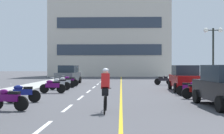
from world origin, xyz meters
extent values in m
plane|color=#47474C|center=(0.00, 21.00, 0.00)|extent=(140.00, 140.00, 0.00)
cube|color=#A8A8A3|center=(-7.20, 24.00, 0.06)|extent=(2.40, 72.00, 0.12)
cube|color=#A8A8A3|center=(7.20, 24.00, 0.06)|extent=(2.40, 72.00, 0.12)
cube|color=silver|center=(-2.00, 6.00, 0.00)|extent=(0.14, 2.20, 0.01)
cube|color=silver|center=(-2.00, 10.00, 0.00)|extent=(0.14, 2.20, 0.01)
cube|color=silver|center=(-2.00, 14.00, 0.00)|extent=(0.14, 2.20, 0.01)
cube|color=silver|center=(-2.00, 18.00, 0.00)|extent=(0.14, 2.20, 0.01)
cube|color=silver|center=(-2.00, 22.00, 0.00)|extent=(0.14, 2.20, 0.01)
cube|color=silver|center=(-2.00, 26.00, 0.00)|extent=(0.14, 2.20, 0.01)
cube|color=silver|center=(-2.00, 30.00, 0.00)|extent=(0.14, 2.20, 0.01)
cube|color=silver|center=(-2.00, 34.00, 0.00)|extent=(0.14, 2.20, 0.01)
cube|color=silver|center=(-2.00, 38.00, 0.00)|extent=(0.14, 2.20, 0.01)
cube|color=silver|center=(-2.00, 42.00, 0.00)|extent=(0.14, 2.20, 0.01)
cube|color=silver|center=(-2.00, 46.00, 0.00)|extent=(0.14, 2.20, 0.01)
cube|color=gold|center=(0.25, 24.00, 0.00)|extent=(0.12, 66.00, 0.01)
cube|color=beige|center=(-1.71, 48.53, 7.28)|extent=(20.10, 7.07, 14.55)
cube|color=#2D3847|center=(-1.71, 44.95, 4.37)|extent=(16.88, 0.10, 1.75)
cube|color=#2D3847|center=(-1.71, 44.95, 8.73)|extent=(16.88, 0.10, 1.75)
cylinder|color=black|center=(7.34, 20.56, 2.40)|extent=(0.14, 0.14, 4.56)
cylinder|color=black|center=(7.34, 20.56, 4.53)|extent=(1.10, 0.08, 0.08)
sphere|color=white|center=(6.79, 20.56, 4.53)|extent=(0.36, 0.36, 0.36)
sphere|color=white|center=(7.89, 20.56, 4.53)|extent=(0.36, 0.36, 0.36)
cylinder|color=black|center=(3.86, 11.84, 0.32)|extent=(0.26, 0.65, 0.64)
cylinder|color=black|center=(4.05, 9.05, 0.32)|extent=(0.26, 0.65, 0.64)
cylinder|color=black|center=(3.96, 20.08, 0.32)|extent=(0.24, 0.65, 0.64)
cylinder|color=black|center=(5.66, 20.03, 0.32)|extent=(0.24, 0.65, 0.64)
cylinder|color=black|center=(3.88, 17.28, 0.32)|extent=(0.24, 0.65, 0.64)
cylinder|color=black|center=(5.58, 17.23, 0.32)|extent=(0.24, 0.65, 0.64)
cube|color=maroon|center=(4.77, 18.65, 0.72)|extent=(1.82, 4.25, 0.80)
cube|color=#1E2833|center=(4.77, 18.65, 1.47)|extent=(1.62, 2.24, 0.70)
cylinder|color=black|center=(-5.68, 27.79, 0.32)|extent=(0.26, 0.65, 0.64)
cylinder|color=black|center=(-3.98, 27.70, 0.32)|extent=(0.26, 0.65, 0.64)
cylinder|color=black|center=(-5.83, 25.00, 0.32)|extent=(0.26, 0.65, 0.64)
cylinder|color=black|center=(-4.14, 24.90, 0.32)|extent=(0.26, 0.65, 0.64)
cube|color=#4C5156|center=(-4.91, 26.35, 0.72)|extent=(1.93, 4.29, 0.80)
cube|color=#1E2833|center=(-4.91, 26.35, 1.47)|extent=(1.68, 2.28, 0.70)
cylinder|color=black|center=(-3.67, 9.10, 0.30)|extent=(0.61, 0.20, 0.60)
cube|color=#590C59|center=(-4.21, 9.20, 0.52)|extent=(0.94, 0.43, 0.28)
ellipsoid|color=#590C59|center=(-4.40, 9.24, 0.74)|extent=(0.48, 0.31, 0.22)
cube|color=black|center=(-3.96, 9.16, 0.72)|extent=(0.48, 0.31, 0.10)
cylinder|color=black|center=(-5.01, 11.54, 0.30)|extent=(0.60, 0.27, 0.60)
cylinder|color=black|center=(-3.96, 11.86, 0.30)|extent=(0.60, 0.27, 0.60)
cube|color=navy|center=(-4.49, 11.70, 0.52)|extent=(0.94, 0.53, 0.28)
ellipsoid|color=navy|center=(-4.68, 11.64, 0.74)|extent=(0.49, 0.36, 0.22)
cube|color=black|center=(-4.25, 11.77, 0.72)|extent=(0.49, 0.36, 0.10)
cylinder|color=silver|center=(-5.01, 11.54, 0.90)|extent=(0.20, 0.58, 0.03)
cylinder|color=black|center=(4.90, 13.74, 0.30)|extent=(0.61, 0.17, 0.60)
cylinder|color=black|center=(3.80, 13.62, 0.30)|extent=(0.61, 0.17, 0.60)
cube|color=maroon|center=(4.35, 13.68, 0.52)|extent=(0.93, 0.38, 0.28)
ellipsoid|color=maroon|center=(4.55, 13.70, 0.74)|extent=(0.46, 0.29, 0.22)
cube|color=black|center=(4.10, 13.65, 0.72)|extent=(0.46, 0.29, 0.10)
cylinder|color=silver|center=(4.90, 13.74, 0.90)|extent=(0.10, 0.60, 0.03)
cylinder|color=black|center=(4.86, 14.97, 0.30)|extent=(0.60, 0.29, 0.60)
cylinder|color=black|center=(3.82, 15.32, 0.30)|extent=(0.60, 0.29, 0.60)
cube|color=#590C59|center=(4.34, 15.14, 0.52)|extent=(0.94, 0.56, 0.28)
ellipsoid|color=#590C59|center=(4.53, 15.08, 0.74)|extent=(0.49, 0.37, 0.22)
cube|color=black|center=(4.11, 15.22, 0.72)|extent=(0.49, 0.37, 0.10)
cylinder|color=silver|center=(4.86, 14.97, 0.90)|extent=(0.22, 0.58, 0.03)
cylinder|color=black|center=(-4.73, 16.58, 0.30)|extent=(0.60, 0.12, 0.60)
cylinder|color=black|center=(-3.63, 16.61, 0.30)|extent=(0.60, 0.12, 0.60)
cube|color=#590C59|center=(-4.18, 16.60, 0.52)|extent=(0.91, 0.30, 0.28)
ellipsoid|color=#590C59|center=(-4.38, 16.59, 0.74)|extent=(0.45, 0.25, 0.22)
cube|color=black|center=(-3.93, 16.60, 0.72)|extent=(0.45, 0.25, 0.10)
cylinder|color=silver|center=(-4.73, 16.58, 0.90)|extent=(0.05, 0.60, 0.03)
cylinder|color=black|center=(-4.82, 19.24, 0.30)|extent=(0.61, 0.21, 0.60)
cylinder|color=black|center=(-3.74, 19.03, 0.30)|extent=(0.61, 0.21, 0.60)
cube|color=#B2B2B7|center=(-4.28, 19.14, 0.52)|extent=(0.94, 0.45, 0.28)
ellipsoid|color=#B2B2B7|center=(-4.47, 19.18, 0.74)|extent=(0.48, 0.32, 0.22)
cube|color=black|center=(-4.03, 19.09, 0.72)|extent=(0.48, 0.32, 0.10)
cylinder|color=silver|center=(-4.82, 19.24, 0.90)|extent=(0.14, 0.59, 0.03)
cylinder|color=black|center=(-4.79, 21.06, 0.30)|extent=(0.61, 0.20, 0.60)
cylinder|color=black|center=(-3.71, 21.24, 0.30)|extent=(0.61, 0.20, 0.60)
cube|color=#B2B2B7|center=(-4.25, 21.15, 0.52)|extent=(0.93, 0.42, 0.28)
ellipsoid|color=#B2B2B7|center=(-4.45, 21.12, 0.74)|extent=(0.47, 0.31, 0.22)
cube|color=black|center=(-4.00, 21.19, 0.72)|extent=(0.47, 0.31, 0.10)
cylinder|color=silver|center=(-4.79, 21.06, 0.90)|extent=(0.13, 0.60, 0.03)
cylinder|color=black|center=(-4.80, 23.25, 0.30)|extent=(0.61, 0.22, 0.60)
cylinder|color=black|center=(-3.73, 23.04, 0.30)|extent=(0.61, 0.22, 0.60)
cube|color=#590C59|center=(-4.26, 23.14, 0.52)|extent=(0.94, 0.45, 0.28)
ellipsoid|color=#590C59|center=(-4.46, 23.18, 0.74)|extent=(0.48, 0.32, 0.22)
cube|color=black|center=(-4.02, 23.09, 0.72)|extent=(0.48, 0.32, 0.10)
cylinder|color=silver|center=(-4.80, 23.25, 0.90)|extent=(0.15, 0.59, 0.03)
cylinder|color=black|center=(4.73, 25.03, 0.30)|extent=(0.61, 0.17, 0.60)
cylinder|color=black|center=(3.64, 25.16, 0.30)|extent=(0.61, 0.17, 0.60)
cube|color=black|center=(4.19, 25.09, 0.52)|extent=(0.93, 0.39, 0.28)
ellipsoid|color=black|center=(4.39, 25.07, 0.74)|extent=(0.47, 0.29, 0.22)
cube|color=black|center=(3.94, 25.12, 0.72)|extent=(0.47, 0.29, 0.10)
cylinder|color=silver|center=(4.73, 25.03, 0.90)|extent=(0.10, 0.60, 0.03)
torus|color=black|center=(-0.35, 9.50, 0.34)|extent=(0.04, 0.72, 0.72)
torus|color=black|center=(-0.35, 8.45, 0.34)|extent=(0.04, 0.72, 0.72)
cylinder|color=black|center=(-0.35, 8.95, 0.64)|extent=(0.04, 0.95, 0.04)
cube|color=black|center=(-0.35, 8.80, 0.86)|extent=(0.10, 0.20, 0.06)
cylinder|color=black|center=(-0.35, 9.40, 0.89)|extent=(0.42, 0.03, 0.03)
cube|color=black|center=(-0.35, 8.85, 0.79)|extent=(0.24, 0.36, 0.28)
cube|color=red|center=(-0.35, 9.00, 1.19)|extent=(0.32, 0.45, 0.61)
sphere|color=beige|center=(-0.35, 9.13, 1.54)|extent=(0.20, 0.20, 0.20)
ellipsoid|color=white|center=(-0.35, 9.13, 1.61)|extent=(0.24, 0.26, 0.16)
camera|label=1|loc=(0.26, -2.29, 1.79)|focal=47.14mm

